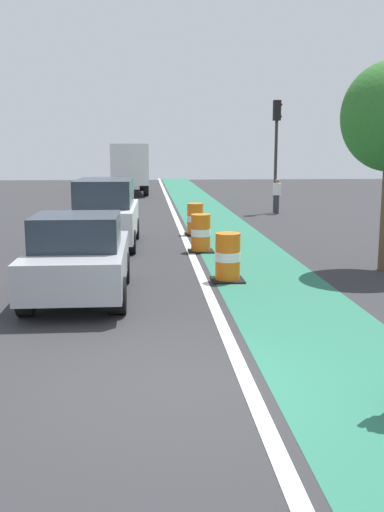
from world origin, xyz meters
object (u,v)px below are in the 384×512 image
object	(u,v)px
traffic_barrel_mid	(201,234)
traffic_light_corner	(276,136)
parked_sedan_nearest	(79,257)
delivery_truck_down_block	(128,165)
traffic_barrel_back	(195,219)
pedestrian_crossing	(277,195)
traffic_barrel_front	(228,258)
parked_suv_second	(105,212)

from	to	relation	value
traffic_barrel_mid	traffic_light_corner	size ratio (longest dim) A/B	0.21
parked_sedan_nearest	traffic_barrel_mid	world-z (taller)	parked_sedan_nearest
delivery_truck_down_block	traffic_barrel_back	bearing A→B (deg)	-81.54
traffic_barrel_back	pedestrian_crossing	xyz separation A→B (m)	(4.26, 6.33, 0.33)
parked_sedan_nearest	traffic_barrel_front	distance (m)	3.44
traffic_barrel_front	traffic_light_corner	size ratio (longest dim) A/B	0.21
traffic_barrel_front	traffic_barrel_back	bearing A→B (deg)	91.05
traffic_barrel_back	pedestrian_crossing	size ratio (longest dim) A/B	0.68
parked_sedan_nearest	delivery_truck_down_block	world-z (taller)	delivery_truck_down_block
traffic_barrel_back	pedestrian_crossing	bearing A→B (deg)	56.05
parked_sedan_nearest	traffic_barrel_back	size ratio (longest dim) A/B	3.77
delivery_truck_down_block	parked_sedan_nearest	bearing A→B (deg)	-90.34
traffic_barrel_back	delivery_truck_down_block	size ratio (longest dim) A/B	0.14
delivery_truck_down_block	pedestrian_crossing	distance (m)	14.79
traffic_barrel_front	traffic_barrel_mid	world-z (taller)	same
traffic_barrel_mid	traffic_barrel_back	size ratio (longest dim) A/B	1.00
pedestrian_crossing	parked_sedan_nearest	bearing A→B (deg)	-115.95
delivery_truck_down_block	pedestrian_crossing	world-z (taller)	delivery_truck_down_block
parked_suv_second	traffic_barrel_front	bearing A→B (deg)	-59.13
parked_sedan_nearest	pedestrian_crossing	xyz separation A→B (m)	(7.29, 14.98, 0.03)
traffic_light_corner	pedestrian_crossing	xyz separation A→B (m)	(-0.03, -0.56, -2.64)
traffic_light_corner	pedestrian_crossing	size ratio (longest dim) A/B	3.17
parked_suv_second	traffic_light_corner	bearing A→B (deg)	51.55
traffic_barrel_front	traffic_barrel_back	world-z (taller)	same
parked_sedan_nearest	delivery_truck_down_block	xyz separation A→B (m)	(0.17, 27.90, 1.01)
parked_sedan_nearest	parked_suv_second	size ratio (longest dim) A/B	0.89
traffic_barrel_front	delivery_truck_down_block	size ratio (longest dim) A/B	0.14
parked_sedan_nearest	pedestrian_crossing	size ratio (longest dim) A/B	2.55
pedestrian_crossing	traffic_barrel_mid	bearing A→B (deg)	-114.16
parked_sedan_nearest	delivery_truck_down_block	bearing A→B (deg)	89.66
traffic_barrel_mid	traffic_light_corner	distance (m)	11.62
parked_sedan_nearest	delivery_truck_down_block	distance (m)	27.92
parked_sedan_nearest	traffic_light_corner	xyz separation A→B (m)	(7.31, 15.53, 2.67)
delivery_truck_down_block	traffic_light_corner	xyz separation A→B (m)	(7.15, -12.36, 1.65)
parked_sedan_nearest	pedestrian_crossing	bearing A→B (deg)	64.05
parked_sedan_nearest	traffic_light_corner	distance (m)	17.38
parked_sedan_nearest	traffic_barrel_back	xyz separation A→B (m)	(3.03, 8.65, -0.30)
delivery_truck_down_block	pedestrian_crossing	size ratio (longest dim) A/B	4.79
delivery_truck_down_block	traffic_light_corner	distance (m)	14.38
parked_sedan_nearest	delivery_truck_down_block	size ratio (longest dim) A/B	0.53
traffic_barrel_front	traffic_light_corner	world-z (taller)	traffic_light_corner
delivery_truck_down_block	traffic_barrel_front	bearing A→B (deg)	-83.56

